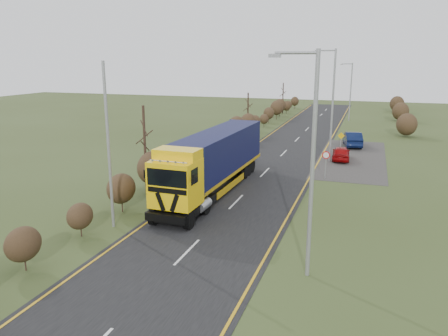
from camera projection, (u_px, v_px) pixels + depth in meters
name	position (u px, v px, depth m)	size (l,w,h in m)	color
ground	(215.00, 223.00, 24.67)	(160.00, 160.00, 0.00)	#35411C
road	(259.00, 179.00, 33.86)	(8.00, 120.00, 0.02)	black
layby	(352.00, 158.00, 41.04)	(6.00, 18.00, 0.02)	#2E2B29
lane_markings	(258.00, 179.00, 33.58)	(7.52, 116.00, 0.01)	#C89412
hedgerow	(176.00, 159.00, 33.40)	(2.24, 102.04, 6.05)	black
lorry	(213.00, 159.00, 29.90)	(2.95, 15.18, 4.21)	black
car_red_hatchback	(341.00, 153.00, 39.98)	(1.52, 3.79, 1.29)	#980709
car_blue_sedan	(352.00, 139.00, 46.33)	(1.63, 4.68, 1.54)	#091336
streetlight_near	(310.00, 157.00, 17.56)	(2.00, 0.19, 9.42)	gray
streetlight_mid	(331.00, 101.00, 38.33)	(2.10, 0.20, 9.92)	gray
streetlight_far	(350.00, 89.00, 64.72)	(1.81, 0.18, 8.50)	gray
left_pole	(109.00, 147.00, 23.14)	(0.16, 0.16, 8.96)	gray
speed_sign	(326.00, 160.00, 33.58)	(0.60, 0.10, 2.17)	gray
warning_board	(341.00, 139.00, 44.37)	(0.70, 0.11, 1.83)	gray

